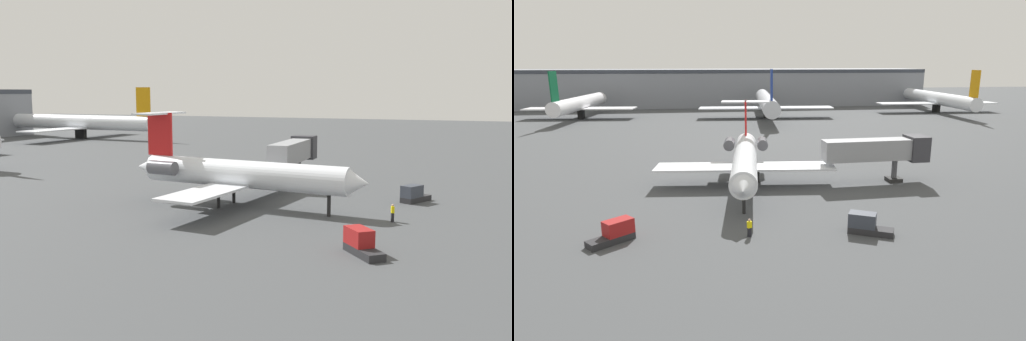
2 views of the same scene
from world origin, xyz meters
The scene contains 10 objects.
ground_plane centered at (0.00, 0.00, -0.05)m, with size 400.00×400.00×0.10m, color #424447.
regional_jet centered at (1.03, 3.53, 3.57)m, with size 22.60×27.28×9.72m.
jet_bridge centered at (18.53, 2.70, 4.22)m, with size 13.68×3.32×5.92m.
ground_crew_marshaller centered at (-0.10, -12.80, 0.86)m, with size 0.47×0.38×1.69m.
baggage_tug_lead centered at (10.42, -13.55, 0.84)m, with size 4.19×3.09×1.90m.
baggage_tug_trailing centered at (-11.70, -12.16, 0.84)m, with size 3.97×3.64×1.90m.
terminal_building centered at (0.00, 107.61, 6.33)m, with size 146.75×19.74×12.63m.
parked_airliner_west_mid centered at (-37.45, 75.21, 4.12)m, with size 29.45×34.76×13.04m.
parked_airliner_centre centered at (12.89, 69.76, 4.36)m, with size 37.10×43.93×13.55m.
parked_airliner_east_mid centered at (66.78, 75.89, 4.13)m, with size 36.79×43.62×13.08m.
Camera 2 is at (-3.51, -48.41, 15.13)m, focal length 30.19 mm.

